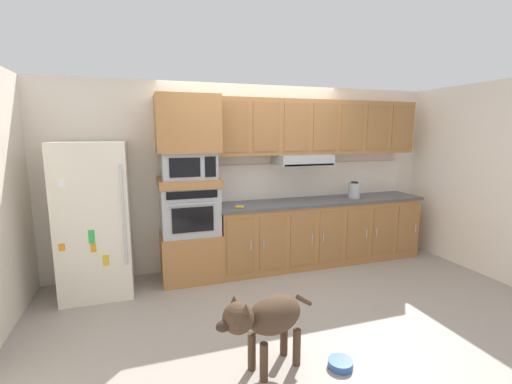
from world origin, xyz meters
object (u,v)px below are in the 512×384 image
at_px(built_in_oven, 190,210).
at_px(electric_kettle, 354,190).
at_px(dog, 266,318).
at_px(dog_food_bowl, 340,363).
at_px(screwdriver, 240,207).
at_px(microwave, 188,165).
at_px(refrigerator, 95,219).

relative_size(built_in_oven, electric_kettle, 2.92).
height_order(dog, dog_food_bowl, dog).
xyz_separation_m(screwdriver, electric_kettle, (1.76, 0.14, 0.10)).
relative_size(built_in_oven, dog_food_bowl, 3.50).
bearing_deg(built_in_oven, dog_food_bowl, -67.72).
distance_m(screwdriver, dog_food_bowl, 2.19).
distance_m(microwave, screwdriver, 0.82).
height_order(microwave, dog_food_bowl, microwave).
xyz_separation_m(microwave, electric_kettle, (2.37, -0.05, -0.43)).
distance_m(refrigerator, screwdriver, 1.70).
bearing_deg(dog, screwdriver, -116.33).
bearing_deg(electric_kettle, dog_food_bowl, -125.07).
bearing_deg(electric_kettle, built_in_oven, 178.85).
xyz_separation_m(microwave, screwdriver, (0.60, -0.19, -0.53)).
height_order(built_in_oven, dog, built_in_oven).
distance_m(built_in_oven, screwdriver, 0.63).
xyz_separation_m(refrigerator, microwave, (1.09, 0.07, 0.58)).
distance_m(microwave, electric_kettle, 2.40).
distance_m(screwdriver, dog, 1.91).
bearing_deg(built_in_oven, refrigerator, -176.44).
bearing_deg(microwave, screwdriver, -17.05).
xyz_separation_m(electric_kettle, dog_food_bowl, (-1.48, -2.11, -1.00)).
xyz_separation_m(refrigerator, built_in_oven, (1.09, 0.07, 0.02)).
height_order(built_in_oven, electric_kettle, built_in_oven).
bearing_deg(refrigerator, dog_food_bowl, -46.70).
bearing_deg(dog, dog_food_bowl, 148.76).
relative_size(screwdriver, dog, 0.18).
bearing_deg(microwave, dog_food_bowl, -67.72).
relative_size(refrigerator, electric_kettle, 7.33).
xyz_separation_m(refrigerator, screwdriver, (1.69, -0.12, 0.05)).
distance_m(refrigerator, microwave, 1.23).
xyz_separation_m(built_in_oven, screwdriver, (0.60, -0.19, 0.03)).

